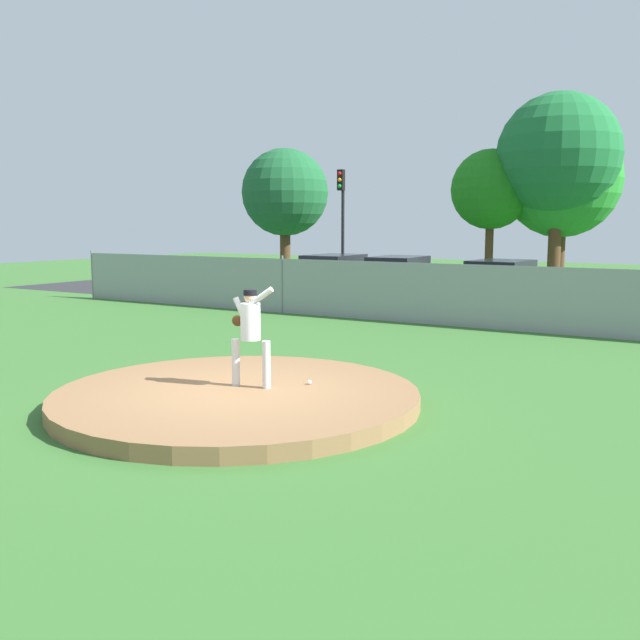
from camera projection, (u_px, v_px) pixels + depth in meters
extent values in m
plane|color=#386B2D|center=(397.00, 348.00, 16.16)|extent=(80.00, 80.00, 0.00)
cube|color=#2B2B2D|center=(505.00, 310.00, 23.37)|extent=(44.00, 7.00, 0.01)
cylinder|color=olive|center=(237.00, 397.00, 11.06)|extent=(5.76, 5.76, 0.24)
cylinder|color=silver|center=(236.00, 362.00, 11.28)|extent=(0.13, 0.13, 0.76)
cylinder|color=silver|center=(266.00, 365.00, 11.10)|extent=(0.13, 0.13, 0.76)
cylinder|color=silver|center=(250.00, 322.00, 11.10)|extent=(0.32, 0.32, 0.59)
cylinder|color=silver|center=(259.00, 298.00, 10.95)|extent=(0.49, 0.18, 0.37)
cylinder|color=silver|center=(241.00, 311.00, 11.17)|extent=(0.29, 0.14, 0.46)
ellipsoid|color=#4C2D14|center=(237.00, 321.00, 11.30)|extent=(0.20, 0.12, 0.18)
sphere|color=tan|center=(250.00, 297.00, 11.05)|extent=(0.20, 0.20, 0.20)
cylinder|color=black|center=(250.00, 292.00, 11.04)|extent=(0.21, 0.21, 0.09)
sphere|color=white|center=(309.00, 382.00, 11.40)|extent=(0.07, 0.07, 0.07)
cube|color=gray|center=(459.00, 295.00, 19.44)|extent=(29.64, 0.03, 1.75)
cylinder|color=slate|center=(92.00, 274.00, 27.03)|extent=(0.07, 0.07, 1.85)
cylinder|color=slate|center=(282.00, 284.00, 22.47)|extent=(0.07, 0.07, 1.85)
cube|color=slate|center=(398.00, 285.00, 25.02)|extent=(1.93, 4.34, 0.71)
cube|color=black|center=(398.00, 266.00, 24.93)|extent=(1.70, 2.42, 0.68)
cylinder|color=black|center=(411.00, 292.00, 26.22)|extent=(1.82, 0.72, 0.64)
cylinder|color=black|center=(383.00, 298.00, 23.92)|extent=(1.82, 0.72, 0.64)
cube|color=#161E4C|center=(500.00, 289.00, 23.29)|extent=(2.14, 4.13, 0.75)
cube|color=black|center=(501.00, 269.00, 23.20)|extent=(1.86, 2.32, 0.59)
cylinder|color=black|center=(513.00, 297.00, 24.35)|extent=(1.96, 0.77, 0.64)
cylinder|color=black|center=(485.00, 304.00, 22.34)|extent=(1.96, 0.77, 0.64)
cube|color=#B7BABF|center=(334.00, 282.00, 26.35)|extent=(1.94, 4.62, 0.70)
cube|color=black|center=(334.00, 264.00, 26.25)|extent=(1.72, 2.56, 0.69)
cylinder|color=black|center=(350.00, 289.00, 27.62)|extent=(1.85, 0.71, 0.64)
cylinder|color=black|center=(316.00, 295.00, 25.17)|extent=(1.85, 0.71, 0.64)
cone|color=orange|center=(625.00, 306.00, 22.02)|extent=(0.32, 0.32, 0.55)
cube|color=black|center=(624.00, 314.00, 22.05)|extent=(0.40, 0.40, 0.03)
cylinder|color=black|center=(343.00, 230.00, 31.07)|extent=(0.14, 0.14, 5.22)
cube|color=black|center=(341.00, 180.00, 30.62)|extent=(0.28, 0.24, 0.90)
sphere|color=red|center=(340.00, 174.00, 30.48)|extent=(0.18, 0.18, 0.18)
sphere|color=orange|center=(340.00, 180.00, 30.52)|extent=(0.18, 0.18, 0.18)
sphere|color=green|center=(340.00, 186.00, 30.56)|extent=(0.18, 0.18, 0.18)
cylinder|color=#4C331E|center=(285.00, 251.00, 36.41)|extent=(0.54, 0.54, 2.91)
sphere|color=#1C5B2F|center=(285.00, 192.00, 36.00)|extent=(4.48, 4.48, 4.48)
cylinder|color=#4C331E|center=(489.00, 252.00, 32.13)|extent=(0.37, 0.37, 3.15)
sphere|color=#1D7419|center=(491.00, 189.00, 31.74)|extent=(3.63, 3.63, 3.63)
cylinder|color=#4C331E|center=(559.00, 253.00, 32.03)|extent=(0.52, 0.52, 3.02)
sphere|color=#24842A|center=(562.00, 179.00, 31.58)|extent=(5.24, 5.24, 5.24)
cylinder|color=#4C331E|center=(555.00, 244.00, 30.99)|extent=(0.56, 0.56, 3.99)
sphere|color=#1C6932|center=(559.00, 154.00, 30.46)|extent=(5.35, 5.35, 5.35)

